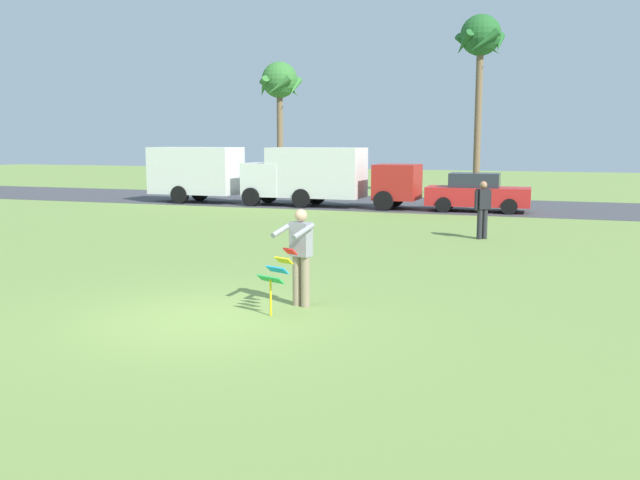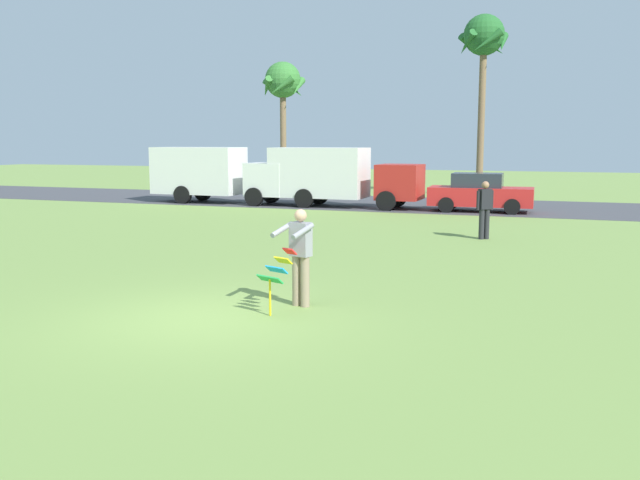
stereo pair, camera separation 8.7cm
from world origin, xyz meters
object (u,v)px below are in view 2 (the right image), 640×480
Objects in this scene: person_walker_near at (485,208)px; parked_truck_red_cab at (337,175)px; parked_car_red at (480,193)px; kite_held at (277,272)px; palm_tree_right_near at (484,44)px; palm_tree_left_near at (283,85)px; parked_truck_white_box at (214,173)px; person_kite_flyer at (300,253)px.

parked_truck_red_cab is at bearing 132.20° from person_walker_near.
person_walker_near is (1.10, -8.11, 0.16)m from parked_car_red.
palm_tree_right_near is (0.10, 26.81, 7.17)m from kite_held.
palm_tree_right_near is (5.21, 8.34, 6.49)m from parked_truck_red_cab.
parked_truck_red_cab is at bearing 105.47° from kite_held.
parked_car_red is 2.46× the size of person_walker_near.
palm_tree_right_near is at bearing 97.12° from parked_car_red.
parked_car_red is at bearing 97.75° from person_walker_near.
palm_tree_left_near is 22.67m from person_walker_near.
person_walker_near is at bearing -47.80° from parked_truck_red_cab.
parked_truck_white_box is at bearing 121.28° from kite_held.
kite_held is 30.39m from palm_tree_left_near.
kite_held is at bearing -74.53° from parked_truck_red_cab.
parked_truck_white_box is at bearing 122.57° from person_kite_flyer.
palm_tree_left_near is at bearing 113.45° from person_kite_flyer.
person_kite_flyer reaches higher than parked_car_red.
person_kite_flyer is at bearing -89.85° from palm_tree_right_near.
parked_car_red is at bearing -35.77° from palm_tree_left_near.
person_walker_near is (13.47, -8.12, -0.48)m from parked_truck_white_box.
person_kite_flyer is at bearing -73.50° from parked_truck_red_cab.
person_kite_flyer is 1.00× the size of person_walker_near.
parked_truck_red_cab is 1.58× the size of parked_car_red.
palm_tree_right_near reaches higher than parked_car_red.
person_walker_near is (13.77, -17.23, -5.25)m from palm_tree_left_near.
parked_truck_red_cab is 11.78m from palm_tree_right_near.
person_kite_flyer is at bearing -57.43° from parked_truck_white_box.
kite_held is at bearing -102.24° from person_walker_near.
palm_tree_right_near reaches higher than person_walker_near.
parked_truck_red_cab is at bearing -54.91° from palm_tree_left_near.
parked_truck_white_box is at bearing 148.93° from person_walker_near.
parked_truck_white_box reaches higher than person_kite_flyer.
person_kite_flyer is 0.41× the size of parked_car_red.
person_kite_flyer is 0.26× the size of parked_truck_red_cab.
parked_car_red is 0.45× the size of palm_tree_right_near.
palm_tree_left_near reaches higher than parked_truck_white_box.
kite_held is at bearing -67.34° from palm_tree_left_near.
person_walker_near is (7.36, -8.12, -0.48)m from parked_truck_red_cab.
kite_held is 0.12× the size of palm_tree_right_near.
parked_car_red is 11.02m from palm_tree_right_near.
parked_truck_white_box is 0.72× the size of palm_tree_right_near.
parked_car_red is 16.51m from palm_tree_left_near.
parked_truck_red_cab is (-5.11, 18.47, 0.68)m from kite_held.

